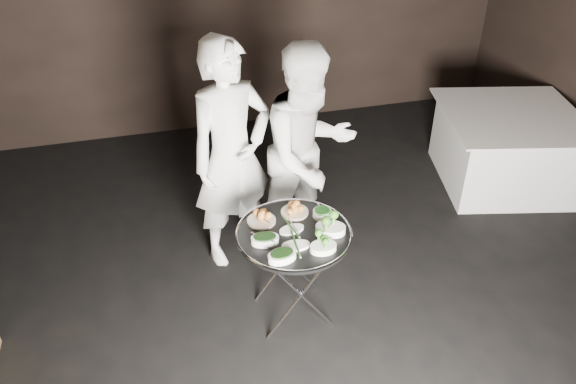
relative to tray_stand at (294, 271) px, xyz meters
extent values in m
cube|color=black|center=(0.19, -0.44, -0.42)|extent=(6.00, 7.00, 0.05)
cylinder|color=silver|center=(0.00, -0.19, -0.05)|extent=(0.48, 0.02, 0.71)
cylinder|color=silver|center=(0.00, -0.19, -0.05)|extent=(0.48, 0.02, 0.71)
cylinder|color=silver|center=(0.00, 0.19, -0.05)|extent=(0.48, 0.02, 0.71)
cylinder|color=silver|center=(0.00, 0.19, -0.05)|extent=(0.48, 0.02, 0.71)
cylinder|color=silver|center=(-0.21, 0.00, 0.28)|extent=(0.02, 0.41, 0.02)
cylinder|color=silver|center=(0.21, 0.00, 0.28)|extent=(0.02, 0.41, 0.02)
cylinder|color=black|center=(0.00, 0.00, 0.32)|extent=(0.74, 0.74, 0.03)
torus|color=silver|center=(0.00, 0.00, 0.33)|extent=(0.76, 0.76, 0.02)
cylinder|color=beige|center=(-0.18, 0.17, 0.34)|extent=(0.19, 0.19, 0.02)
cylinder|color=beige|center=(0.06, 0.20, 0.34)|extent=(0.19, 0.19, 0.02)
cylinder|color=white|center=(0.23, 0.12, 0.35)|extent=(0.13, 0.13, 0.05)
cylinder|color=silver|center=(-0.18, 0.16, 0.38)|extent=(0.08, 0.16, 0.01)
cylinder|color=silver|center=(0.05, 0.21, 0.38)|extent=(0.10, 0.16, 0.01)
cylinder|color=silver|center=(0.23, 0.13, 0.38)|extent=(0.02, 0.18, 0.01)
cylinder|color=silver|center=(-0.22, -0.05, 0.38)|extent=(0.13, 0.14, 0.01)
cylinder|color=silver|center=(0.22, -0.05, 0.38)|extent=(0.14, 0.12, 0.01)
cylinder|color=silver|center=(0.00, 0.01, 0.38)|extent=(0.03, 0.18, 0.01)
imported|color=white|center=(-0.26, 0.78, 0.50)|extent=(0.77, 0.63, 1.80)
imported|color=white|center=(0.31, 0.72, 0.47)|extent=(1.01, 0.90, 1.73)
cube|color=white|center=(2.40, 1.18, -0.05)|extent=(1.10, 1.10, 0.69)
cube|color=white|center=(2.40, 1.18, 0.30)|extent=(1.24, 1.24, 0.02)
camera|label=1|loc=(-0.78, -2.75, 2.59)|focal=35.00mm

